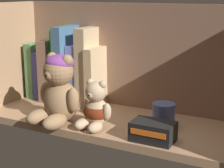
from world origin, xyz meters
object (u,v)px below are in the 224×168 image
at_px(pillar_candle, 164,115).
at_px(book_5, 80,74).
at_px(book_7, 99,77).
at_px(book_0, 38,69).
at_px(small_product_box, 153,131).
at_px(teddy_bear_larger, 58,90).
at_px(book_4, 70,64).
at_px(book_3, 63,64).
at_px(teddy_bear_smaller, 96,109).
at_px(book_2, 55,69).
at_px(book_6, 89,66).
at_px(book_1, 46,74).

bearing_deg(pillar_candle, book_5, 165.78).
bearing_deg(book_7, book_0, 180.00).
bearing_deg(book_5, small_product_box, -29.90).
xyz_separation_m(book_7, teddy_bear_larger, (-0.02, -0.18, -0.00)).
distance_m(book_0, book_4, 0.13).
xyz_separation_m(book_3, teddy_bear_smaller, (0.21, -0.16, -0.07)).
height_order(book_0, book_2, book_2).
xyz_separation_m(book_3, teddy_bear_larger, (0.11, -0.18, -0.03)).
bearing_deg(book_3, teddy_bear_smaller, -37.60).
bearing_deg(book_4, book_6, 0.00).
height_order(book_1, teddy_bear_smaller, book_1).
relative_size(book_6, book_7, 1.31).
bearing_deg(teddy_bear_larger, book_4, 114.25).
bearing_deg(book_0, book_4, 0.00).
bearing_deg(book_1, book_5, 0.00).
bearing_deg(pillar_candle, book_1, 169.95).
xyz_separation_m(teddy_bear_larger, teddy_bear_smaller, (0.10, 0.01, -0.04)).
xyz_separation_m(book_5, teddy_bear_smaller, (0.15, -0.16, -0.04)).
height_order(book_2, book_7, book_2).
distance_m(book_4, teddy_bear_smaller, 0.26).
bearing_deg(book_6, book_7, 0.00).
distance_m(book_3, book_4, 0.03).
bearing_deg(book_2, book_1, 180.00).
height_order(book_6, teddy_bear_smaller, book_6).
distance_m(book_2, book_6, 0.13).
bearing_deg(book_6, pillar_candle, -15.98).
bearing_deg(book_3, teddy_bear_larger, -58.38).
xyz_separation_m(book_3, pillar_candle, (0.36, -0.08, -0.08)).
distance_m(book_1, teddy_bear_larger, 0.25).
distance_m(teddy_bear_smaller, pillar_candle, 0.17).
xyz_separation_m(book_0, pillar_candle, (0.46, -0.08, -0.06)).
distance_m(book_3, book_5, 0.07).
distance_m(book_1, small_product_box, 0.48).
relative_size(book_3, book_6, 0.97).
bearing_deg(book_5, pillar_candle, -14.22).
relative_size(book_0, book_1, 1.16).
xyz_separation_m(teddy_bear_larger, small_product_box, (0.27, -0.00, -0.06)).
xyz_separation_m(book_4, book_6, (0.07, 0.00, -0.00)).
xyz_separation_m(book_1, book_2, (0.03, 0.00, 0.02)).
relative_size(book_5, teddy_bear_smaller, 1.46).
bearing_deg(book_6, book_2, 180.00).
distance_m(book_7, small_product_box, 0.31).
bearing_deg(book_0, book_6, 0.00).
relative_size(book_6, small_product_box, 2.35).
distance_m(book_3, small_product_box, 0.43).
relative_size(book_1, small_product_box, 1.52).
bearing_deg(book_0, teddy_bear_smaller, -27.80).
relative_size(book_3, book_5, 1.26).
bearing_deg(book_1, book_4, 0.00).
bearing_deg(book_5, book_7, 0.00).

